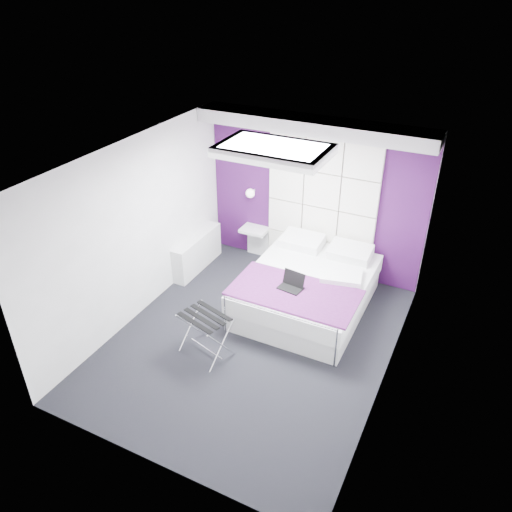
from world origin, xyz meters
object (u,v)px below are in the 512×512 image
(wall_lamp, at_px, (251,192))
(nightstand, at_px, (255,230))
(bed, at_px, (307,289))
(radiator, at_px, (197,252))
(luggage_rack, at_px, (206,335))
(laptop, at_px, (292,284))

(wall_lamp, height_order, nightstand, wall_lamp)
(wall_lamp, bearing_deg, bed, -34.52)
(wall_lamp, distance_m, radiator, 1.35)
(wall_lamp, relative_size, radiator, 0.12)
(luggage_rack, height_order, laptop, laptop)
(bed, distance_m, nightstand, 1.66)
(bed, bearing_deg, luggage_rack, -117.50)
(laptop, bearing_deg, radiator, 169.43)
(wall_lamp, relative_size, laptop, 0.46)
(nightstand, height_order, luggage_rack, luggage_rack)
(nightstand, relative_size, luggage_rack, 0.74)
(bed, relative_size, nightstand, 4.67)
(nightstand, height_order, laptop, laptop)
(nightstand, bearing_deg, laptop, -47.58)
(radiator, xyz_separation_m, laptop, (1.99, -0.67, 0.36))
(wall_lamp, distance_m, bed, 1.96)
(radiator, height_order, luggage_rack, luggage_rack)
(wall_lamp, bearing_deg, nightstand, -26.42)
(radiator, relative_size, bed, 0.56)
(luggage_rack, bearing_deg, bed, 78.70)
(radiator, distance_m, luggage_rack, 2.18)
(bed, distance_m, laptop, 0.57)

